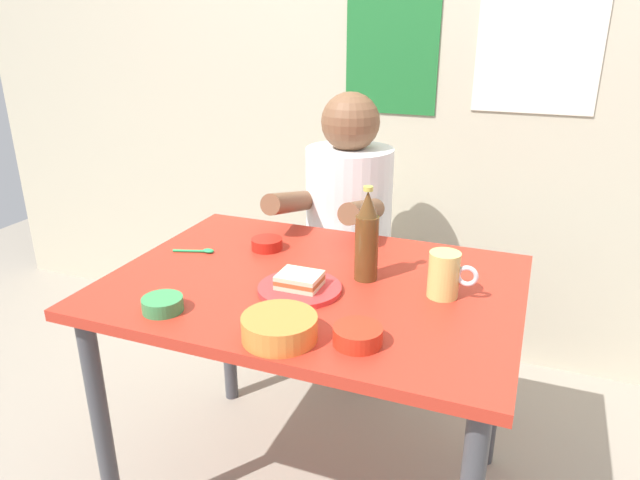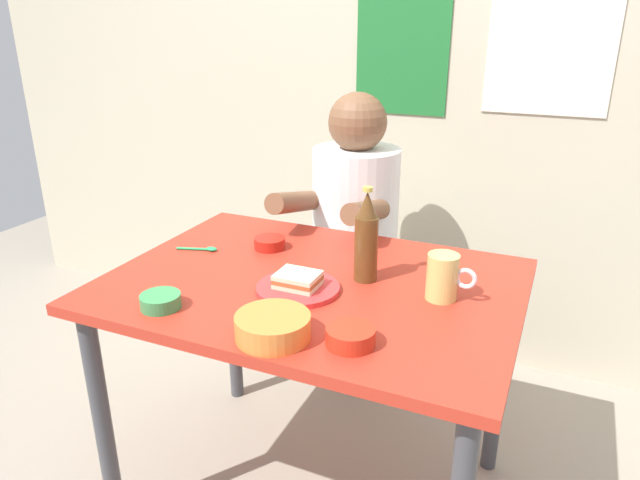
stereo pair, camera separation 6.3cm
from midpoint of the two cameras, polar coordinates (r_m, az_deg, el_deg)
name	(u,v)px [view 2 (the right image)]	position (r m, az deg, el deg)	size (l,w,h in m)	color
wall_back	(423,47)	(2.43, 10.91, 18.22)	(4.40, 0.09, 2.60)	#BCB299
dining_table	(313,311)	(1.61, 0.41, -7.02)	(1.10, 0.80, 0.74)	#B72D1E
stool	(353,303)	(2.31, 4.11, -6.26)	(0.34, 0.34, 0.45)	#4C4C51
person_seated	(355,204)	(2.14, 4.29, 3.58)	(0.33, 0.56, 0.72)	white
plate_orange	(298,288)	(1.51, -1.00, -4.81)	(0.22, 0.22, 0.01)	red
sandwich	(298,280)	(1.50, -1.01, -3.95)	(0.11, 0.09, 0.04)	beige
beer_mug	(443,277)	(1.49, 13.30, -3.59)	(0.13, 0.08, 0.12)	#D1BC66
beer_bottle	(366,239)	(1.54, 5.78, 0.10)	(0.06, 0.06, 0.26)	#593819
sauce_bowl_chili	(351,335)	(1.27, 4.48, -9.41)	(0.11, 0.11, 0.04)	red
soup_bowl_orange	(273,326)	(1.29, -3.28, -8.47)	(0.17, 0.17, 0.05)	orange
dip_bowl_green	(161,300)	(1.47, -14.31, -5.83)	(0.10, 0.10, 0.03)	#388C4C
sambal_bowl_red	(270,242)	(1.78, -3.99, -0.25)	(0.10, 0.10, 0.03)	#B21E14
spoon	(204,249)	(1.80, -10.38, -0.88)	(0.12, 0.05, 0.01)	#26A559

